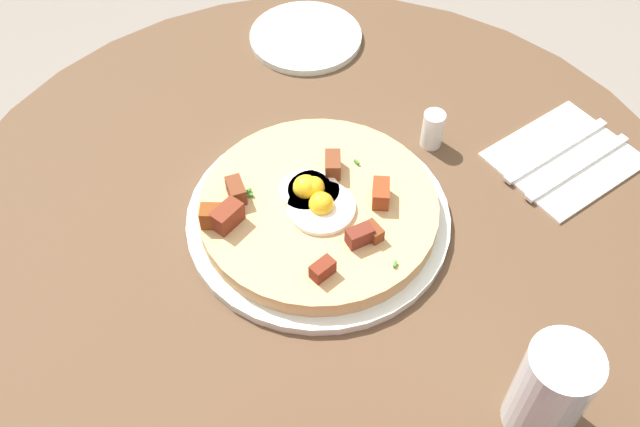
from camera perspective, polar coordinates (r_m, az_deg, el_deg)
dining_table at (r=1.01m, az=0.09°, el=-7.21°), size 0.94×0.94×0.74m
pizza_plate at (r=0.86m, az=-0.10°, el=-0.33°), size 0.31×0.31×0.01m
breakfast_pizza at (r=0.85m, az=-0.24°, el=0.46°), size 0.28×0.28×0.05m
bread_plate at (r=1.11m, az=-1.13°, el=13.71°), size 0.17×0.17×0.01m
napkin at (r=0.98m, az=18.80°, el=3.93°), size 0.18×0.20×0.00m
fork at (r=0.98m, az=18.12°, el=4.75°), size 0.06×0.18×0.00m
knife at (r=0.97m, az=19.63°, el=3.46°), size 0.06×0.18×0.00m
water_glass at (r=0.72m, az=17.68°, el=-13.14°), size 0.07×0.07×0.12m
salt_shaker at (r=0.95m, az=8.85°, el=6.55°), size 0.03×0.03×0.05m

